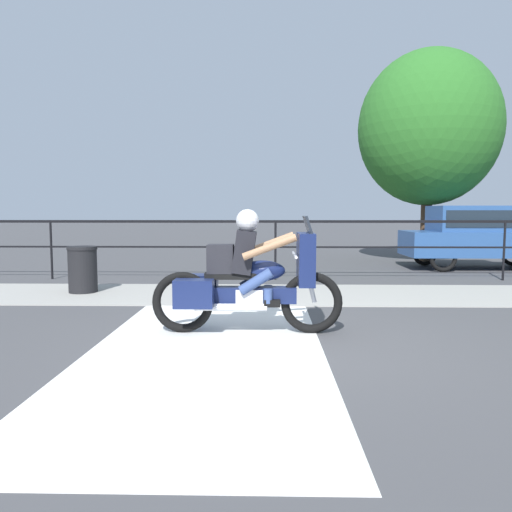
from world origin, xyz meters
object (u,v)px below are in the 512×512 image
(motorcycle, at_px, (248,278))
(tree_behind_sign, at_px, (429,129))
(trash_bin, at_px, (83,269))
(parked_car, at_px, (477,233))

(motorcycle, height_order, tree_behind_sign, tree_behind_sign)
(tree_behind_sign, bearing_deg, trash_bin, -145.50)
(motorcycle, xyz_separation_m, trash_bin, (-3.25, 3.07, -0.26))
(motorcycle, height_order, parked_car, parked_car)
(motorcycle, relative_size, tree_behind_sign, 0.39)
(trash_bin, xyz_separation_m, tree_behind_sign, (8.23, 5.66, 3.51))
(parked_car, xyz_separation_m, tree_behind_sign, (-0.90, 1.51, 3.00))
(tree_behind_sign, bearing_deg, parked_car, -59.10)
(motorcycle, distance_m, tree_behind_sign, 10.56)
(parked_car, relative_size, tree_behind_sign, 0.65)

